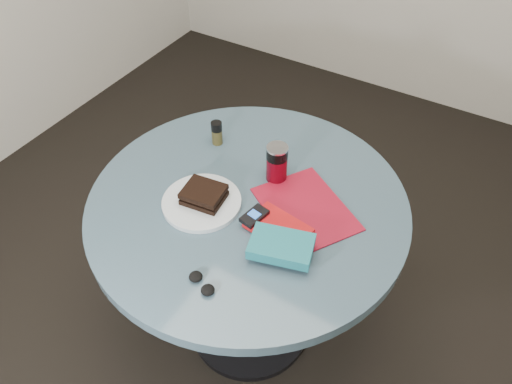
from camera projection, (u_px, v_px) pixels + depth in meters
The scene contains 11 objects.
ground at pixel (250, 326), 2.08m from camera, with size 4.00×4.00×0.00m, color black.
table at pixel (248, 234), 1.66m from camera, with size 1.00×1.00×0.75m.
plate at pixel (202, 202), 1.53m from camera, with size 0.24×0.24×0.02m, color silver.
sandwich at pixel (204, 194), 1.51m from camera, with size 0.13×0.12×0.04m.
soda_can at pixel (277, 163), 1.57m from camera, with size 0.08×0.08×0.13m.
pepper_grinder at pixel (217, 133), 1.72m from camera, with size 0.04×0.04×0.09m.
magazine at pixel (306, 209), 1.52m from camera, with size 0.30×0.23×0.01m, color maroon.
red_book at pixel (278, 228), 1.45m from camera, with size 0.18×0.12×0.01m, color #AB0D11.
novel at pixel (281, 246), 1.37m from camera, with size 0.17×0.11×0.03m, color #16616C.
mp3_player at pixel (254, 216), 1.46m from camera, with size 0.06×0.09×0.02m.
headphones at pixel (202, 283), 1.31m from camera, with size 0.10×0.07×0.02m.
Camera 1 is at (0.57, -0.92, 1.86)m, focal length 35.00 mm.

